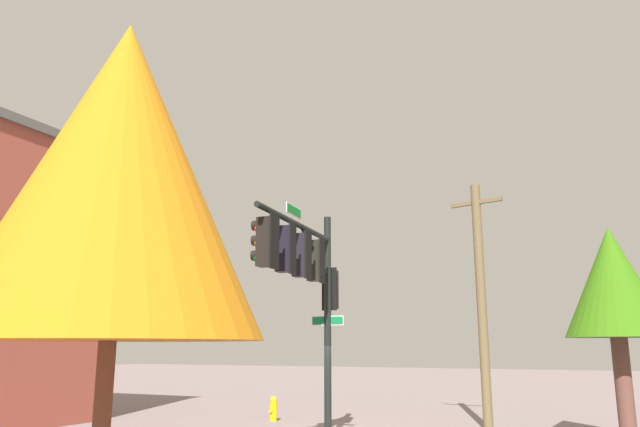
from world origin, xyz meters
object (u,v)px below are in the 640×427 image
at_px(utility_pole, 481,298).
at_px(tree_far, 613,284).
at_px(fire_hydrant, 274,409).
at_px(tree_mid, 120,174).
at_px(signal_pole_assembly, 306,274).

relative_size(utility_pole, tree_far, 1.40).
distance_m(fire_hydrant, tree_mid, 13.64).
relative_size(fire_hydrant, tree_far, 0.15).
distance_m(signal_pole_assembly, tree_mid, 7.22).
bearing_deg(fire_hydrant, signal_pole_assembly, 37.33).
height_order(fire_hydrant, tree_mid, tree_mid).
relative_size(fire_hydrant, tree_mid, 0.11).
relative_size(signal_pole_assembly, tree_far, 1.11).
height_order(utility_pole, tree_far, utility_pole).
height_order(signal_pole_assembly, tree_mid, tree_mid).
height_order(signal_pole_assembly, tree_far, signal_pole_assembly).
bearing_deg(utility_pole, signal_pole_assembly, -28.15).
xyz_separation_m(utility_pole, tree_mid, (13.24, -2.87, 1.10)).
distance_m(utility_pole, tree_far, 4.67).
bearing_deg(utility_pole, fire_hydrant, -80.91).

